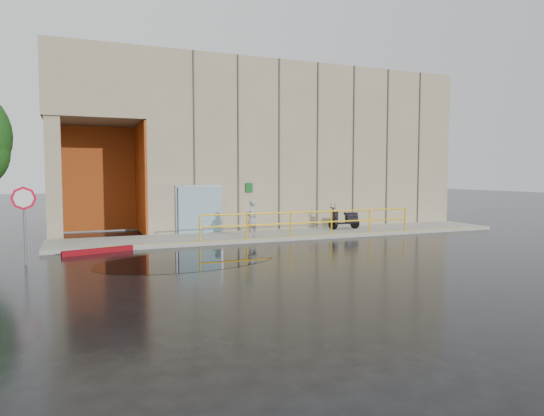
{
  "coord_description": "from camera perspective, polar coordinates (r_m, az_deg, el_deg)",
  "views": [
    {
      "loc": [
        -4.91,
        -14.76,
        2.71
      ],
      "look_at": [
        2.41,
        3.0,
        1.37
      ],
      "focal_mm": 32.0,
      "sensor_mm": 36.0,
      "label": 1
    }
  ],
  "objects": [
    {
      "name": "scooter",
      "position": [
        22.81,
        8.55,
        -0.69
      ],
      "size": [
        1.61,
        0.56,
        1.24
      ],
      "rotation": [
        0.0,
        0.0,
        -0.03
      ],
      "color": "black",
      "rests_on": "sidewalk"
    },
    {
      "name": "building",
      "position": [
        27.66,
        -1.16,
        7.1
      ],
      "size": [
        20.0,
        10.17,
        8.0
      ],
      "color": "gray",
      "rests_on": "ground"
    },
    {
      "name": "red_curb",
      "position": [
        17.67,
        -19.75,
        -4.76
      ],
      "size": [
        2.36,
        0.82,
        0.18
      ],
      "primitive_type": "cube",
      "rotation": [
        0.0,
        0.0,
        0.27
      ],
      "color": "maroon",
      "rests_on": "ground"
    },
    {
      "name": "person",
      "position": [
        19.8,
        -2.38,
        -1.19
      ],
      "size": [
        0.66,
        0.57,
        1.53
      ],
      "primitive_type": "imported",
      "rotation": [
        0.0,
        0.0,
        3.59
      ],
      "color": "#9D9DA1",
      "rests_on": "sidewalk"
    },
    {
      "name": "stop_sign",
      "position": [
        16.15,
        -27.17,
        0.08
      ],
      "size": [
        0.71,
        0.12,
        2.35
      ],
      "rotation": [
        0.0,
        0.0,
        -0.29
      ],
      "color": "slate",
      "rests_on": "ground"
    },
    {
      "name": "guardrail",
      "position": [
        20.22,
        4.67,
        -1.77
      ],
      "size": [
        9.56,
        0.06,
        1.03
      ],
      "color": "#F1B30C",
      "rests_on": "sidewalk"
    },
    {
      "name": "ground",
      "position": [
        15.79,
        -3.96,
        -5.89
      ],
      "size": [
        120.0,
        120.0,
        0.0
      ],
      "primitive_type": "plane",
      "color": "black",
      "rests_on": "ground"
    },
    {
      "name": "puddle",
      "position": [
        15.47,
        -9.74,
        -6.13
      ],
      "size": [
        6.42,
        4.62,
        0.01
      ],
      "primitive_type": "cube",
      "rotation": [
        0.0,
        0.0,
        0.19
      ],
      "color": "black",
      "rests_on": "ground"
    },
    {
      "name": "sidewalk",
      "position": [
        21.38,
        2.42,
        -3.08
      ],
      "size": [
        20.0,
        3.0,
        0.15
      ],
      "primitive_type": "cube",
      "color": "gray",
      "rests_on": "ground"
    }
  ]
}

